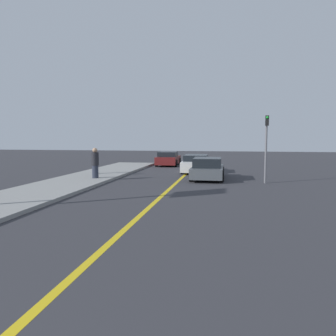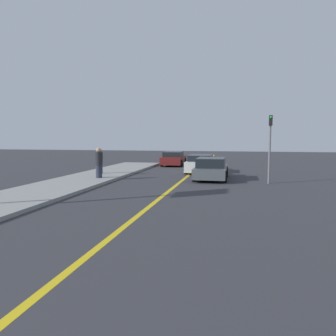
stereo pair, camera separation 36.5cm
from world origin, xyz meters
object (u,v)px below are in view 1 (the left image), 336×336
at_px(traffic_light, 266,142).
at_px(pedestrian_mid_group, 96,161).
at_px(car_near_right_lane, 208,169).
at_px(car_ahead_center, 196,164).
at_px(car_far_distant, 168,159).
at_px(pedestrian_near_curb, 95,163).

bearing_deg(traffic_light, pedestrian_mid_group, 171.17).
height_order(car_near_right_lane, pedestrian_mid_group, pedestrian_mid_group).
distance_m(car_ahead_center, traffic_light, 6.92).
relative_size(car_far_distant, traffic_light, 1.05).
xyz_separation_m(pedestrian_near_curb, pedestrian_mid_group, (-0.86, 2.21, -0.05)).
height_order(pedestrian_near_curb, traffic_light, traffic_light).
xyz_separation_m(car_ahead_center, traffic_light, (4.32, -5.14, 1.69)).
xyz_separation_m(car_near_right_lane, traffic_light, (3.27, -1.24, 1.68)).
bearing_deg(pedestrian_near_curb, car_far_distant, 77.09).
height_order(car_near_right_lane, traffic_light, traffic_light).
relative_size(car_near_right_lane, pedestrian_mid_group, 2.51).
distance_m(car_near_right_lane, traffic_light, 3.88).
bearing_deg(pedestrian_mid_group, car_far_distant, 68.76).
xyz_separation_m(car_far_distant, pedestrian_near_curb, (-2.47, -10.79, 0.42)).
relative_size(car_ahead_center, car_far_distant, 1.14).
relative_size(pedestrian_mid_group, traffic_light, 0.44).
bearing_deg(car_ahead_center, pedestrian_near_curb, -134.30).
bearing_deg(pedestrian_mid_group, traffic_light, -8.83).
bearing_deg(car_near_right_lane, car_far_distant, 114.05).
bearing_deg(traffic_light, car_near_right_lane, 159.30).
bearing_deg(pedestrian_mid_group, car_ahead_center, 28.86).
bearing_deg(traffic_light, car_ahead_center, 130.02).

